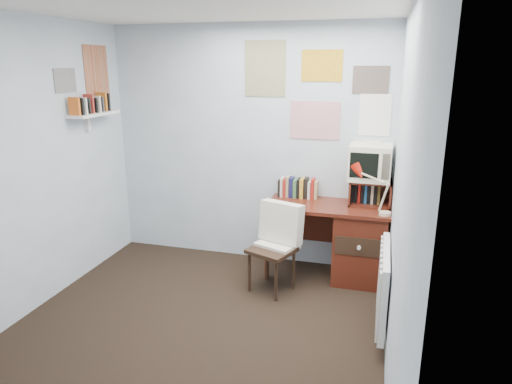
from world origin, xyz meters
TOP-DOWN VIEW (x-y plane):
  - ground at (0.00, 0.00)m, footprint 3.50×3.50m
  - back_wall at (0.00, 1.75)m, footprint 3.00×0.02m
  - left_wall at (-1.50, 0.00)m, footprint 0.02×3.50m
  - right_wall at (1.50, 0.00)m, footprint 0.02×3.50m
  - desk at (1.17, 1.48)m, footprint 1.20×0.55m
  - desk_chair at (0.44, 1.02)m, footprint 0.54×0.53m
  - desk_lamp at (1.44, 1.30)m, footprint 0.30×0.27m
  - tv_riser at (1.29, 1.59)m, footprint 0.40×0.30m
  - crt_tv at (1.27, 1.61)m, footprint 0.41×0.38m
  - book_row at (0.66, 1.66)m, footprint 0.60×0.14m
  - radiator at (1.46, 0.55)m, footprint 0.09×0.80m
  - wall_shelf at (-1.40, 1.10)m, footprint 0.20×0.62m
  - posters_back at (0.70, 1.74)m, footprint 1.20×0.01m
  - posters_left at (-1.49, 1.10)m, footprint 0.01×0.70m

SIDE VIEW (x-z plane):
  - ground at x=0.00m, z-range 0.00..0.00m
  - desk at x=1.17m, z-range 0.03..0.79m
  - desk_chair at x=0.44m, z-range 0.00..0.82m
  - radiator at x=1.46m, z-range 0.12..0.72m
  - book_row at x=0.66m, z-range 0.76..0.98m
  - tv_riser at x=1.29m, z-range 0.76..1.01m
  - desk_lamp at x=1.44m, z-range 0.76..1.15m
  - crt_tv at x=1.27m, z-range 1.01..1.39m
  - back_wall at x=0.00m, z-range 0.00..2.50m
  - left_wall at x=-1.50m, z-range 0.00..2.50m
  - right_wall at x=1.50m, z-range 0.00..2.50m
  - wall_shelf at x=-1.40m, z-range 1.50..1.74m
  - posters_back at x=0.70m, z-range 1.40..2.30m
  - posters_left at x=-1.49m, z-range 1.70..2.30m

